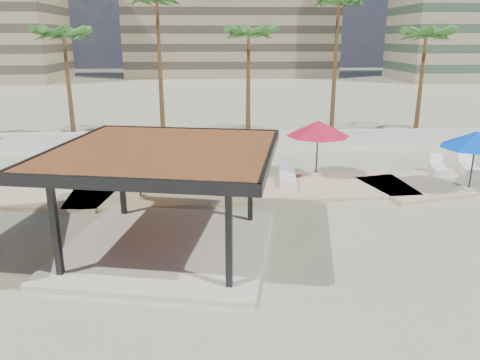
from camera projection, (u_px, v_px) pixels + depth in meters
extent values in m
plane|color=tan|center=(197.00, 260.00, 15.41)|extent=(200.00, 200.00, 0.00)
cube|color=#C6B284|center=(244.00, 191.00, 22.18)|extent=(16.24, 5.11, 0.24)
cube|color=silver|center=(205.00, 140.00, 30.51)|extent=(56.00, 0.30, 1.20)
cube|color=beige|center=(168.00, 246.00, 16.19)|extent=(7.96, 7.96, 0.21)
cube|color=black|center=(55.00, 226.00, 13.61)|extent=(0.22, 0.22, 3.08)
cube|color=black|center=(121.00, 177.00, 18.48)|extent=(0.22, 0.22, 3.08)
cube|color=black|center=(229.00, 236.00, 12.94)|extent=(0.22, 0.22, 3.08)
cube|color=black|center=(250.00, 182.00, 17.81)|extent=(0.22, 0.22, 3.08)
cube|color=brown|center=(163.00, 153.00, 15.22)|extent=(8.20, 8.20, 0.29)
cube|color=black|center=(123.00, 184.00, 11.91)|extent=(6.99, 1.48, 0.35)
cube|color=black|center=(189.00, 132.00, 18.53)|extent=(6.99, 1.48, 0.35)
cube|color=black|center=(63.00, 149.00, 15.67)|extent=(1.48, 6.99, 0.35)
cube|color=black|center=(270.00, 156.00, 14.76)|extent=(1.48, 6.99, 0.35)
cylinder|color=beige|center=(141.00, 197.00, 20.73)|extent=(0.50, 0.50, 0.12)
cylinder|color=#262628|center=(139.00, 173.00, 20.40)|extent=(0.07, 0.07, 2.39)
cone|color=#FFBD0A|center=(138.00, 150.00, 20.10)|extent=(3.15, 3.15, 0.70)
cylinder|color=beige|center=(316.00, 174.00, 24.13)|extent=(0.56, 0.56, 0.13)
cylinder|color=#262628|center=(317.00, 151.00, 23.76)|extent=(0.08, 0.08, 2.67)
cone|color=#B5142D|center=(318.00, 128.00, 23.42)|extent=(3.47, 3.47, 0.78)
cylinder|color=beige|center=(469.00, 189.00, 21.83)|extent=(0.54, 0.54, 0.13)
cylinder|color=#262628|center=(473.00, 163.00, 21.47)|extent=(0.08, 0.08, 2.61)
cone|color=#0045DF|center=(476.00, 139.00, 21.14)|extent=(3.58, 3.58, 0.76)
cube|color=white|center=(287.00, 180.00, 22.95)|extent=(0.99, 2.26, 0.31)
cube|color=white|center=(288.00, 176.00, 22.90)|extent=(0.99, 2.26, 0.07)
cube|color=white|center=(287.00, 166.00, 23.64)|extent=(0.80, 0.83, 0.56)
cube|color=white|center=(468.00, 169.00, 24.84)|extent=(1.25, 2.32, 0.31)
cube|color=white|center=(469.00, 165.00, 24.78)|extent=(1.25, 2.32, 0.07)
cube|color=white|center=(465.00, 157.00, 25.51)|extent=(0.88, 0.91, 0.56)
cube|color=white|center=(438.00, 170.00, 24.75)|extent=(1.13, 2.06, 0.27)
cube|color=white|center=(439.00, 167.00, 24.71)|extent=(1.13, 2.06, 0.06)
cube|color=white|center=(436.00, 159.00, 25.35)|extent=(0.79, 0.81, 0.50)
cone|color=brown|center=(69.00, 89.00, 31.13)|extent=(0.36, 0.36, 7.46)
ellipsoid|color=#2D6022|center=(63.00, 34.00, 30.11)|extent=(3.00, 3.00, 1.80)
cone|color=brown|center=(160.00, 71.00, 31.89)|extent=(0.36, 0.36, 9.67)
cone|color=brown|center=(248.00, 87.00, 32.04)|extent=(0.36, 0.36, 7.53)
ellipsoid|color=#2D6022|center=(248.00, 33.00, 31.01)|extent=(3.00, 3.00, 1.80)
cone|color=brown|center=(335.00, 71.00, 32.24)|extent=(0.36, 0.36, 9.59)
ellipsoid|color=#2D6022|center=(339.00, 1.00, 30.91)|extent=(3.00, 3.00, 1.80)
cone|color=brown|center=(420.00, 87.00, 32.49)|extent=(0.36, 0.36, 7.44)
ellipsoid|color=#2D6022|center=(426.00, 35.00, 31.48)|extent=(3.00, 3.00, 1.80)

